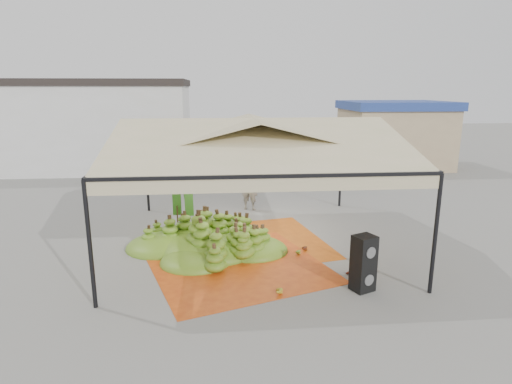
{
  "coord_description": "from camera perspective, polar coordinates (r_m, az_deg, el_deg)",
  "views": [
    {
      "loc": [
        -1.12,
        -13.22,
        4.91
      ],
      "look_at": [
        0.2,
        1.5,
        1.3
      ],
      "focal_mm": 30.0,
      "sensor_mm": 36.0,
      "label": 1
    }
  ],
  "objects": [
    {
      "name": "speaker_stack",
      "position": [
        10.98,
        14.13,
        -9.2
      ],
      "size": [
        0.65,
        0.62,
        1.42
      ],
      "rotation": [
        0.0,
        0.0,
        0.41
      ],
      "color": "black",
      "rests_on": "ground"
    },
    {
      "name": "building_white",
      "position": [
        28.71,
        -23.39,
        8.23
      ],
      "size": [
        14.3,
        6.3,
        5.4
      ],
      "color": "silver",
      "rests_on": "ground"
    },
    {
      "name": "hand_yellow_b",
      "position": [
        13.03,
        3.25,
        -8.01
      ],
      "size": [
        0.49,
        0.45,
        0.18
      ],
      "primitive_type": "ellipsoid",
      "rotation": [
        0.0,
        0.0,
        0.45
      ],
      "color": "#B99025",
      "rests_on": "ground"
    },
    {
      "name": "hanging_bunches",
      "position": [
        14.08,
        -3.62,
        4.34
      ],
      "size": [
        4.74,
        0.24,
        0.2
      ],
      "color": "#547C19",
      "rests_on": "ground"
    },
    {
      "name": "truck_right",
      "position": [
        23.93,
        11.31,
        5.05
      ],
      "size": [
        6.84,
        2.89,
        2.28
      ],
      "rotation": [
        0.0,
        0.0,
        -0.1
      ],
      "color": "#502C1A",
      "rests_on": "ground"
    },
    {
      "name": "tarp_left",
      "position": [
        12.23,
        -2.36,
        -9.91
      ],
      "size": [
        5.74,
        5.61,
        0.01
      ],
      "primitive_type": "cube",
      "rotation": [
        0.0,
        0.0,
        0.33
      ],
      "color": "#D35513",
      "rests_on": "ground"
    },
    {
      "name": "canopy_tent",
      "position": [
        13.36,
        -0.28,
        6.81
      ],
      "size": [
        8.1,
        8.1,
        4.0
      ],
      "color": "black",
      "rests_on": "ground"
    },
    {
      "name": "tarp_right",
      "position": [
        14.1,
        0.25,
        -6.63
      ],
      "size": [
        4.95,
        5.11,
        0.01
      ],
      "primitive_type": "cube",
      "rotation": [
        0.0,
        0.0,
        0.21
      ],
      "color": "#D06113",
      "rests_on": "ground"
    },
    {
      "name": "ground",
      "position": [
        14.14,
        -0.26,
        -6.58
      ],
      "size": [
        90.0,
        90.0,
        0.0
      ],
      "primitive_type": "plane",
      "color": "slate",
      "rests_on": "ground"
    },
    {
      "name": "vendor",
      "position": [
        17.5,
        -0.9,
        0.75
      ],
      "size": [
        0.83,
        0.69,
        1.96
      ],
      "primitive_type": "imported",
      "rotation": [
        0.0,
        0.0,
        2.77
      ],
      "color": "gray",
      "rests_on": "ground"
    },
    {
      "name": "banana_leaves",
      "position": [
        15.63,
        -9.76,
        -4.79
      ],
      "size": [
        0.96,
        1.36,
        3.7
      ],
      "primitive_type": null,
      "color": "#2C6C1C",
      "rests_on": "ground"
    },
    {
      "name": "hand_green",
      "position": [
        13.15,
        5.28,
        -7.83
      ],
      "size": [
        0.46,
        0.41,
        0.18
      ],
      "primitive_type": "ellipsoid",
      "rotation": [
        0.0,
        0.0,
        -0.28
      ],
      "color": "#59821B",
      "rests_on": "ground"
    },
    {
      "name": "hand_red_b",
      "position": [
        11.87,
        12.25,
        -10.51
      ],
      "size": [
        0.51,
        0.45,
        0.2
      ],
      "primitive_type": "ellipsoid",
      "rotation": [
        0.0,
        0.0,
        0.23
      ],
      "color": "#5A2A14",
      "rests_on": "ground"
    },
    {
      "name": "building_tan",
      "position": [
        28.62,
        17.91,
        7.38
      ],
      "size": [
        6.3,
        5.3,
        4.1
      ],
      "color": "tan",
      "rests_on": "ground"
    },
    {
      "name": "truck_left",
      "position": [
        23.43,
        -3.37,
        4.77
      ],
      "size": [
        6.33,
        3.62,
        2.06
      ],
      "rotation": [
        0.0,
        0.0,
        0.28
      ],
      "color": "#4B2D19",
      "rests_on": "ground"
    },
    {
      "name": "banana_heap",
      "position": [
        13.31,
        -6.24,
        -5.42
      ],
      "size": [
        6.49,
        5.97,
        1.13
      ],
      "primitive_type": "ellipsoid",
      "rotation": [
        0.0,
        0.0,
        -0.38
      ],
      "color": "#4E7318",
      "rests_on": "ground"
    },
    {
      "name": "hand_yellow_a",
      "position": [
        10.75,
        2.66,
        -12.88
      ],
      "size": [
        0.46,
        0.4,
        0.2
      ],
      "primitive_type": "ellipsoid",
      "rotation": [
        0.0,
        0.0,
        -0.11
      ],
      "color": "gold",
      "rests_on": "ground"
    },
    {
      "name": "hand_red_a",
      "position": [
        13.45,
        6.15,
        -7.36
      ],
      "size": [
        0.44,
        0.38,
        0.18
      ],
      "primitive_type": "ellipsoid",
      "rotation": [
        0.0,
        0.0,
        -0.13
      ],
      "color": "#512012",
      "rests_on": "ground"
    }
  ]
}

